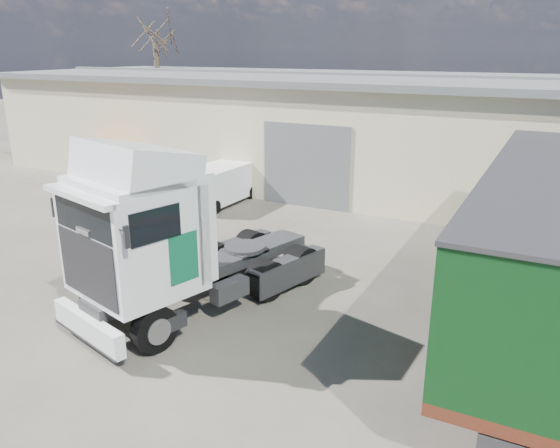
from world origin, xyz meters
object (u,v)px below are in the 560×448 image
at_px(box_trailer, 542,233).
at_px(panel_van, 217,185).
at_px(bare_tree, 154,27).
at_px(tractor_unit, 167,244).
at_px(orange_skip, 121,166).

bearing_deg(box_trailer, panel_van, 156.12).
relative_size(bare_tree, box_trailer, 0.79).
relative_size(bare_tree, tractor_unit, 1.30).
height_order(panel_van, orange_skip, orange_skip).
xyz_separation_m(panel_van, orange_skip, (-6.79, 1.31, -0.03)).
bearing_deg(panel_van, tractor_unit, -61.14).
xyz_separation_m(tractor_unit, box_trailer, (8.27, 3.61, 0.49)).
height_order(bare_tree, orange_skip, bare_tree).
xyz_separation_m(bare_tree, tractor_unit, (17.20, -20.92, -5.94)).
bearing_deg(box_trailer, orange_skip, 160.37).
bearing_deg(bare_tree, panel_van, -42.86).
distance_m(tractor_unit, box_trailer, 9.04).
distance_m(tractor_unit, orange_skip, 15.83).
distance_m(panel_van, orange_skip, 6.92).
bearing_deg(box_trailer, bare_tree, 145.87).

